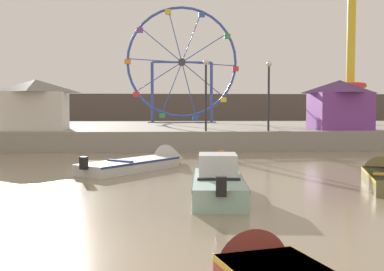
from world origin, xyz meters
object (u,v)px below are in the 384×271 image
ferris_wheel_blue_frame (182,65)px  mooring_buoy_orange (221,154)px  promenade_lamp_near (206,84)px  motorboat_pale_grey (150,162)px  carnival_booth_purple_stall (339,104)px  promenade_lamp_far (269,85)px  carnival_booth_white_ticket (36,104)px  motorboat_seafoam (217,179)px  drop_tower_yellow_tower (351,70)px

ferris_wheel_blue_frame → mooring_buoy_orange: (1.17, -21.91, -6.36)m
promenade_lamp_near → mooring_buoy_orange: bearing=-85.4°
motorboat_pale_grey → ferris_wheel_blue_frame: bearing=33.3°
ferris_wheel_blue_frame → promenade_lamp_near: size_ratio=2.68×
carnival_booth_purple_stall → promenade_lamp_far: bearing=-158.9°
ferris_wheel_blue_frame → carnival_booth_white_ticket: 18.18m
ferris_wheel_blue_frame → carnival_booth_purple_stall: (9.13, -15.88, -3.89)m
carnival_booth_white_ticket → ferris_wheel_blue_frame: bearing=53.4°
mooring_buoy_orange → promenade_lamp_far: bearing=53.1°
motorboat_pale_grey → promenade_lamp_near: 8.89m
motorboat_seafoam → mooring_buoy_orange: (1.13, 8.74, -0.14)m
carnival_booth_white_ticket → promenade_lamp_far: 13.98m
motorboat_seafoam → mooring_buoy_orange: bearing=-2.9°
drop_tower_yellow_tower → carnival_booth_purple_stall: (-5.03, -10.84, -2.97)m
ferris_wheel_blue_frame → promenade_lamp_far: (4.37, -17.65, -2.87)m
carnival_booth_purple_stall → mooring_buoy_orange: (-7.96, -6.03, -2.48)m
carnival_booth_purple_stall → promenade_lamp_near: (-8.32, -1.58, 1.07)m
motorboat_seafoam → ferris_wheel_blue_frame: ferris_wheel_blue_frame is taller
ferris_wheel_blue_frame → promenade_lamp_near: (0.81, -17.45, -2.82)m
ferris_wheel_blue_frame → motorboat_pale_grey: bearing=-94.7°
motorboat_seafoam → carnival_booth_purple_stall: (9.09, 14.78, 2.34)m
motorboat_seafoam → drop_tower_yellow_tower: drop_tower_yellow_tower is taller
ferris_wheel_blue_frame → drop_tower_yellow_tower: bearing=-19.6°
ferris_wheel_blue_frame → carnival_booth_white_ticket: ferris_wheel_blue_frame is taller
motorboat_seafoam → promenade_lamp_near: bearing=1.2°
motorboat_pale_grey → drop_tower_yellow_tower: bearing=-0.9°
carnival_booth_white_ticket → promenade_lamp_near: 10.47m
drop_tower_yellow_tower → carnival_booth_purple_stall: drop_tower_yellow_tower is taller
promenade_lamp_far → mooring_buoy_orange: promenade_lamp_far is taller
promenade_lamp_near → motorboat_pale_grey: bearing=-110.8°
motorboat_pale_grey → mooring_buoy_orange: motorboat_pale_grey is taller
motorboat_pale_grey → carnival_booth_white_ticket: bearing=74.2°
drop_tower_yellow_tower → promenade_lamp_far: drop_tower_yellow_tower is taller
mooring_buoy_orange → motorboat_pale_grey: bearing=-135.8°
drop_tower_yellow_tower → ferris_wheel_blue_frame: bearing=160.4°
motorboat_seafoam → motorboat_pale_grey: 5.97m
drop_tower_yellow_tower → motorboat_pale_grey: bearing=-129.0°
ferris_wheel_blue_frame → mooring_buoy_orange: ferris_wheel_blue_frame is taller
motorboat_seafoam → promenade_lamp_far: promenade_lamp_far is taller
motorboat_seafoam → drop_tower_yellow_tower: (14.12, 25.62, 5.31)m
carnival_booth_white_ticket → carnival_booth_purple_stall: carnival_booth_white_ticket is taller
carnival_booth_purple_stall → promenade_lamp_far: promenade_lamp_far is taller
carnival_booth_purple_stall → mooring_buoy_orange: size_ratio=8.14×
ferris_wheel_blue_frame → carnival_booth_white_ticket: bearing=-121.7°
carnival_booth_purple_stall → promenade_lamp_far: (-4.76, -1.78, 1.01)m
motorboat_pale_grey → promenade_lamp_far: (6.45, 7.42, 3.49)m
carnival_booth_purple_stall → promenade_lamp_far: size_ratio=0.91×
promenade_lamp_near → drop_tower_yellow_tower: bearing=42.9°
promenade_lamp_far → carnival_booth_purple_stall: bearing=20.5°
motorboat_seafoam → mooring_buoy_orange: 8.82m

